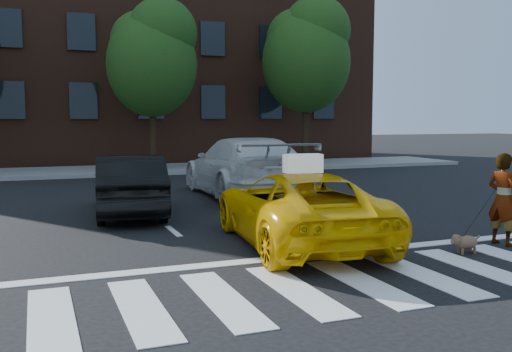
# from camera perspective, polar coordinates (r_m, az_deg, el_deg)

# --- Properties ---
(ground) EXTENTS (120.00, 120.00, 0.00)m
(ground) POSITION_cam_1_polar(r_m,az_deg,el_deg) (8.04, 10.57, -10.39)
(ground) COLOR black
(ground) RESTS_ON ground
(crosswalk) EXTENTS (13.00, 2.40, 0.01)m
(crosswalk) POSITION_cam_1_polar(r_m,az_deg,el_deg) (8.04, 10.57, -10.35)
(crosswalk) COLOR silver
(crosswalk) RESTS_ON ground
(stop_line) EXTENTS (12.00, 0.30, 0.01)m
(stop_line) POSITION_cam_1_polar(r_m,az_deg,el_deg) (9.39, 5.37, -7.92)
(stop_line) COLOR silver
(stop_line) RESTS_ON ground
(sidewalk_far) EXTENTS (30.00, 4.00, 0.15)m
(sidewalk_far) POSITION_cam_1_polar(r_m,az_deg,el_deg) (24.48, -11.56, 0.63)
(sidewalk_far) COLOR slate
(sidewalk_far) RESTS_ON ground
(building) EXTENTS (26.00, 10.00, 12.00)m
(building) POSITION_cam_1_polar(r_m,az_deg,el_deg) (32.03, -14.12, 12.39)
(building) COLOR #4C291B
(building) RESTS_ON ground
(tree_mid) EXTENTS (3.69, 3.69, 7.10)m
(tree_mid) POSITION_cam_1_polar(r_m,az_deg,el_deg) (24.13, -10.31, 11.94)
(tree_mid) COLOR black
(tree_mid) RESTS_ON ground
(tree_right) EXTENTS (4.00, 4.00, 7.70)m
(tree_right) POSITION_cam_1_polar(r_m,az_deg,el_deg) (26.43, 5.10, 12.37)
(tree_right) COLOR black
(tree_right) RESTS_ON ground
(taxi) EXTENTS (2.63, 4.86, 1.29)m
(taxi) POSITION_cam_1_polar(r_m,az_deg,el_deg) (10.14, 4.18, -3.19)
(taxi) COLOR #F3B705
(taxi) RESTS_ON ground
(black_sedan) EXTENTS (1.93, 4.35, 1.39)m
(black_sedan) POSITION_cam_1_polar(r_m,az_deg,el_deg) (13.50, -12.51, -0.87)
(black_sedan) COLOR black
(black_sedan) RESTS_ON ground
(white_suv) EXTENTS (2.62, 5.96, 1.71)m
(white_suv) POSITION_cam_1_polar(r_m,az_deg,el_deg) (16.09, -1.20, 0.89)
(white_suv) COLOR silver
(white_suv) RESTS_ON ground
(woman) EXTENTS (0.49, 0.65, 1.63)m
(woman) POSITION_cam_1_polar(r_m,az_deg,el_deg) (10.90, 23.49, -2.14)
(woman) COLOR #999999
(woman) RESTS_ON ground
(dog) EXTENTS (0.57, 0.24, 0.33)m
(dog) POSITION_cam_1_polar(r_m,az_deg,el_deg) (10.08, 20.13, -6.22)
(dog) COLOR #957D4C
(dog) RESTS_ON ground
(taxi_sign) EXTENTS (0.68, 0.35, 0.32)m
(taxi_sign) POSITION_cam_1_polar(r_m,az_deg,el_deg) (9.87, 4.71, 1.27)
(taxi_sign) COLOR white
(taxi_sign) RESTS_ON taxi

